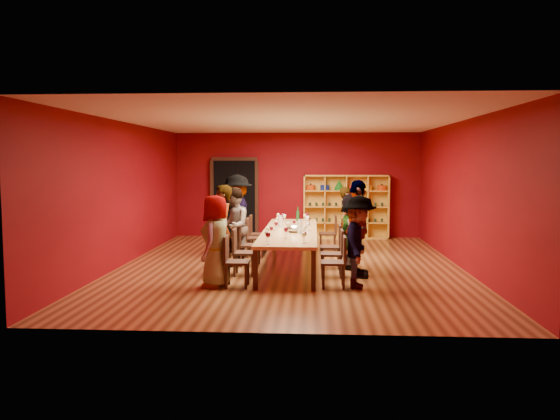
% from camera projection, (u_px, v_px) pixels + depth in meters
% --- Properties ---
extents(room_shell, '(7.10, 9.10, 3.04)m').
position_uv_depth(room_shell, '(290.00, 194.00, 11.23)').
color(room_shell, brown).
rests_on(room_shell, ground).
extents(tasting_table, '(1.10, 4.50, 0.75)m').
position_uv_depth(tasting_table, '(290.00, 233.00, 11.30)').
color(tasting_table, tan).
rests_on(tasting_table, ground).
extents(doorway, '(1.40, 0.17, 2.30)m').
position_uv_depth(doorway, '(235.00, 198.00, 15.78)').
color(doorway, black).
rests_on(doorway, ground).
extents(shelving_unit, '(2.40, 0.40, 1.80)m').
position_uv_depth(shelving_unit, '(346.00, 204.00, 15.48)').
color(shelving_unit, gold).
rests_on(shelving_unit, ground).
extents(chair_person_left_0, '(0.42, 0.42, 0.89)m').
position_uv_depth(chair_person_left_0, '(233.00, 258.00, 9.42)').
color(chair_person_left_0, black).
rests_on(chair_person_left_0, ground).
extents(person_left_0, '(0.54, 0.83, 1.59)m').
position_uv_depth(person_left_0, '(216.00, 241.00, 9.42)').
color(person_left_0, '#15193B').
rests_on(person_left_0, ground).
extents(chair_person_left_1, '(0.42, 0.42, 0.89)m').
position_uv_depth(chair_person_left_1, '(240.00, 249.00, 10.40)').
color(chair_person_left_1, black).
rests_on(chair_person_left_1, ground).
extents(person_left_1, '(0.50, 0.66, 1.73)m').
position_uv_depth(person_left_1, '(222.00, 230.00, 10.39)').
color(person_left_1, '#506EA6').
rests_on(person_left_1, ground).
extents(chair_person_left_2, '(0.42, 0.42, 0.89)m').
position_uv_depth(chair_person_left_2, '(246.00, 242.00, 11.35)').
color(chair_person_left_2, black).
rests_on(chair_person_left_2, ground).
extents(person_left_2, '(0.49, 0.82, 1.64)m').
position_uv_depth(person_left_2, '(233.00, 227.00, 11.34)').
color(person_left_2, '#5B86BC').
rests_on(person_left_2, ground).
extents(chair_person_left_3, '(0.42, 0.42, 0.89)m').
position_uv_depth(chair_person_left_3, '(252.00, 235.00, 12.42)').
color(chair_person_left_3, black).
rests_on(chair_person_left_3, ground).
extents(person_left_3, '(0.67, 1.27, 1.88)m').
position_uv_depth(person_left_3, '(237.00, 216.00, 12.41)').
color(person_left_3, pink).
rests_on(person_left_3, ground).
extents(chair_person_left_4, '(0.42, 0.42, 0.89)m').
position_uv_depth(chair_person_left_4, '(255.00, 232.00, 13.07)').
color(chair_person_left_4, black).
rests_on(chair_person_left_4, ground).
extents(person_left_4, '(0.56, 1.01, 1.65)m').
position_uv_depth(person_left_4, '(237.00, 218.00, 13.07)').
color(person_left_4, '#15193B').
rests_on(person_left_4, ground).
extents(chair_person_right_0, '(0.42, 0.42, 0.89)m').
position_uv_depth(chair_person_right_0, '(338.00, 259.00, 9.36)').
color(chair_person_right_0, black).
rests_on(chair_person_right_0, ground).
extents(person_right_0, '(0.58, 1.08, 1.59)m').
position_uv_depth(person_right_0, '(359.00, 242.00, 9.32)').
color(person_right_0, '#4E4E53').
rests_on(person_right_0, ground).
extents(chair_person_right_1, '(0.42, 0.42, 0.89)m').
position_uv_depth(chair_person_right_1, '(336.00, 251.00, 10.25)').
color(chair_person_right_1, black).
rests_on(chair_person_right_1, ground).
extents(person_right_1, '(0.57, 1.11, 1.83)m').
position_uv_depth(person_right_1, '(357.00, 229.00, 10.19)').
color(person_right_1, silver).
rests_on(person_right_1, ground).
extents(chair_person_right_2, '(0.42, 0.42, 0.89)m').
position_uv_depth(chair_person_right_2, '(334.00, 244.00, 11.09)').
color(chair_person_right_2, black).
rests_on(chair_person_right_2, ground).
extents(person_right_2, '(0.46, 1.43, 1.52)m').
position_uv_depth(person_right_2, '(352.00, 231.00, 11.05)').
color(person_right_2, '#48484D').
rests_on(person_right_2, ground).
extents(chair_person_right_4, '(0.42, 0.42, 0.89)m').
position_uv_depth(chair_person_right_4, '(331.00, 231.00, 13.17)').
color(chair_person_right_4, black).
rests_on(chair_person_right_4, ground).
extents(person_right_4, '(0.58, 0.67, 1.56)m').
position_uv_depth(person_right_4, '(347.00, 219.00, 13.13)').
color(person_right_4, '#46464B').
rests_on(person_right_4, ground).
extents(wine_glass_0, '(0.07, 0.07, 0.18)m').
position_uv_depth(wine_glass_0, '(309.00, 219.00, 12.16)').
color(wine_glass_0, silver).
rests_on(wine_glass_0, tasting_table).
extents(wine_glass_1, '(0.07, 0.07, 0.19)m').
position_uv_depth(wine_glass_1, '(278.00, 215.00, 13.09)').
color(wine_glass_1, silver).
rests_on(wine_glass_1, tasting_table).
extents(wine_glass_2, '(0.07, 0.07, 0.18)m').
position_uv_depth(wine_glass_2, '(294.00, 222.00, 11.62)').
color(wine_glass_2, silver).
rests_on(wine_glass_2, tasting_table).
extents(wine_glass_3, '(0.08, 0.08, 0.21)m').
position_uv_depth(wine_glass_3, '(284.00, 216.00, 12.66)').
color(wine_glass_3, silver).
rests_on(wine_glass_3, tasting_table).
extents(wine_glass_4, '(0.08, 0.08, 0.19)m').
position_uv_depth(wine_glass_4, '(271.00, 229.00, 10.40)').
color(wine_glass_4, silver).
rests_on(wine_glass_4, tasting_table).
extents(wine_glass_5, '(0.08, 0.08, 0.19)m').
position_uv_depth(wine_glass_5, '(308.00, 225.00, 11.08)').
color(wine_glass_5, silver).
rests_on(wine_glass_5, tasting_table).
extents(wine_glass_6, '(0.08, 0.08, 0.19)m').
position_uv_depth(wine_glass_6, '(305.00, 234.00, 9.59)').
color(wine_glass_6, silver).
rests_on(wine_glass_6, tasting_table).
extents(wine_glass_7, '(0.08, 0.08, 0.20)m').
position_uv_depth(wine_glass_7, '(267.00, 234.00, 9.63)').
color(wine_glass_7, silver).
rests_on(wine_glass_7, tasting_table).
extents(wine_glass_8, '(0.08, 0.08, 0.21)m').
position_uv_depth(wine_glass_8, '(276.00, 223.00, 11.36)').
color(wine_glass_8, silver).
rests_on(wine_glass_8, tasting_table).
extents(wine_glass_9, '(0.08, 0.08, 0.20)m').
position_uv_depth(wine_glass_9, '(279.00, 219.00, 12.23)').
color(wine_glass_9, silver).
rests_on(wine_glass_9, tasting_table).
extents(wine_glass_10, '(0.08, 0.08, 0.21)m').
position_uv_depth(wine_glass_10, '(278.00, 219.00, 12.03)').
color(wine_glass_10, silver).
rests_on(wine_glass_10, tasting_table).
extents(wine_glass_11, '(0.09, 0.09, 0.22)m').
position_uv_depth(wine_glass_11, '(288.00, 225.00, 10.83)').
color(wine_glass_11, silver).
rests_on(wine_glass_11, tasting_table).
extents(wine_glass_12, '(0.07, 0.07, 0.18)m').
position_uv_depth(wine_glass_12, '(303.00, 230.00, 10.23)').
color(wine_glass_12, silver).
rests_on(wine_glass_12, tasting_table).
extents(wine_glass_13, '(0.08, 0.08, 0.20)m').
position_uv_depth(wine_glass_13, '(305.00, 228.00, 10.47)').
color(wine_glass_13, silver).
rests_on(wine_glass_13, tasting_table).
extents(wine_glass_14, '(0.08, 0.08, 0.21)m').
position_uv_depth(wine_glass_14, '(268.00, 235.00, 9.35)').
color(wine_glass_14, silver).
rests_on(wine_glass_14, tasting_table).
extents(wine_glass_15, '(0.08, 0.08, 0.19)m').
position_uv_depth(wine_glass_15, '(268.00, 230.00, 10.21)').
color(wine_glass_15, silver).
rests_on(wine_glass_15, tasting_table).
extents(wine_glass_16, '(0.08, 0.08, 0.20)m').
position_uv_depth(wine_glass_16, '(304.00, 235.00, 9.46)').
color(wine_glass_16, silver).
rests_on(wine_glass_16, tasting_table).
extents(wine_glass_17, '(0.07, 0.07, 0.18)m').
position_uv_depth(wine_glass_17, '(276.00, 224.00, 11.22)').
color(wine_glass_17, silver).
rests_on(wine_glass_17, tasting_table).
extents(wine_glass_18, '(0.07, 0.07, 0.18)m').
position_uv_depth(wine_glass_18, '(308.00, 224.00, 11.28)').
color(wine_glass_18, silver).
rests_on(wine_glass_18, tasting_table).
extents(wine_glass_19, '(0.07, 0.07, 0.18)m').
position_uv_depth(wine_glass_19, '(305.00, 216.00, 13.01)').
color(wine_glass_19, silver).
rests_on(wine_glass_19, tasting_table).
extents(wine_glass_20, '(0.08, 0.08, 0.21)m').
position_uv_depth(wine_glass_20, '(307.00, 215.00, 13.06)').
color(wine_glass_20, silver).
rests_on(wine_glass_20, tasting_table).
extents(wine_glass_21, '(0.08, 0.08, 0.21)m').
position_uv_depth(wine_glass_21, '(286.00, 230.00, 10.07)').
color(wine_glass_21, silver).
rests_on(wine_glass_21, tasting_table).
extents(wine_glass_22, '(0.09, 0.09, 0.22)m').
position_uv_depth(wine_glass_22, '(307.00, 218.00, 12.11)').
color(wine_glass_22, silver).
rests_on(wine_glass_22, tasting_table).
extents(wine_glass_23, '(0.07, 0.07, 0.18)m').
position_uv_depth(wine_glass_23, '(282.00, 215.00, 13.08)').
color(wine_glass_23, silver).
rests_on(wine_glass_23, tasting_table).
extents(spittoon_bowl, '(0.31, 0.31, 0.17)m').
position_uv_depth(spittoon_bowl, '(294.00, 229.00, 10.98)').
color(spittoon_bowl, '#B4B7BC').
rests_on(spittoon_bowl, tasting_table).
extents(carafe_a, '(0.12, 0.12, 0.26)m').
position_uv_depth(carafe_a, '(280.00, 222.00, 11.79)').
color(carafe_a, silver).
rests_on(carafe_a, tasting_table).
extents(carafe_b, '(0.13, 0.13, 0.28)m').
position_uv_depth(carafe_b, '(300.00, 227.00, 10.78)').
color(carafe_b, silver).
rests_on(carafe_b, tasting_table).
extents(wine_bottle, '(0.10, 0.10, 0.34)m').
position_uv_depth(wine_bottle, '(298.00, 216.00, 13.08)').
color(wine_bottle, '#153A1A').
rests_on(wine_bottle, tasting_table).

